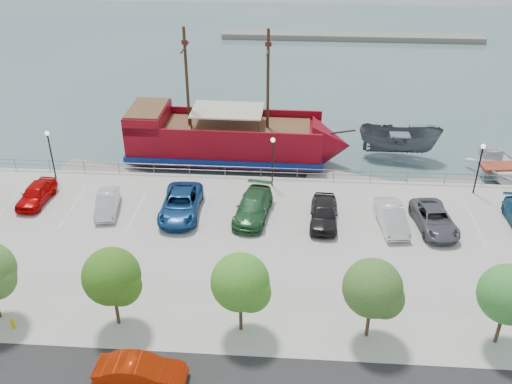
{
  "coord_description": "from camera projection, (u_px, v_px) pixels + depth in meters",
  "views": [
    {
      "loc": [
        1.53,
        -33.73,
        22.85
      ],
      "look_at": [
        -1.0,
        2.0,
        2.0
      ],
      "focal_mm": 40.0,
      "sensor_mm": 36.0,
      "label": 1
    }
  ],
  "objects": [
    {
      "name": "dock_east",
      "position": [
        445.0,
        185.0,
        48.12
      ],
      "size": [
        6.46,
        2.48,
        0.36
      ],
      "primitive_type": "cube",
      "rotation": [
        0.0,
        0.0,
        0.11
      ],
      "color": "gray",
      "rests_on": "ground"
    },
    {
      "name": "pirate_ship",
      "position": [
        242.0,
        141.0,
        51.07
      ],
      "size": [
        20.22,
        5.94,
        12.71
      ],
      "rotation": [
        0.0,
        0.0,
        -0.02
      ],
      "color": "maroon",
      "rests_on": "ground"
    },
    {
      "name": "tree_d",
      "position": [
        243.0,
        285.0,
        30.38
      ],
      "size": [
        3.3,
        3.2,
        5.0
      ],
      "color": "#473321",
      "rests_on": "sidewalk"
    },
    {
      "name": "lamp_post_mid",
      "position": [
        273.0,
        153.0,
        44.79
      ],
      "size": [
        0.36,
        0.36,
        4.28
      ],
      "color": "black",
      "rests_on": "land_slab"
    },
    {
      "name": "parked_car_c",
      "position": [
        181.0,
        204.0,
        42.21
      ],
      "size": [
        2.95,
        6.08,
        1.67
      ],
      "primitive_type": "imported",
      "rotation": [
        0.0,
        0.0,
        0.03
      ],
      "color": "navy",
      "rests_on": "land_slab"
    },
    {
      "name": "seawall_railing",
      "position": [
        273.0,
        173.0,
        47.12
      ],
      "size": [
        50.0,
        0.06,
        1.0
      ],
      "color": "slate",
      "rests_on": "land_slab"
    },
    {
      "name": "parked_car_a",
      "position": [
        36.0,
        194.0,
        43.72
      ],
      "size": [
        2.06,
        4.52,
        1.5
      ],
      "primitive_type": "imported",
      "rotation": [
        0.0,
        0.0,
        -0.07
      ],
      "color": "#BD0404",
      "rests_on": "land_slab"
    },
    {
      "name": "parked_car_e",
      "position": [
        324.0,
        213.0,
        41.18
      ],
      "size": [
        2.21,
        4.98,
        1.66
      ],
      "primitive_type": "imported",
      "rotation": [
        0.0,
        0.0,
        -0.05
      ],
      "color": "black",
      "rests_on": "land_slab"
    },
    {
      "name": "parked_car_f",
      "position": [
        392.0,
        217.0,
        40.78
      ],
      "size": [
        2.18,
        4.88,
        1.56
      ],
      "primitive_type": "imported",
      "rotation": [
        0.0,
        0.0,
        0.12
      ],
      "color": "silver",
      "rests_on": "land_slab"
    },
    {
      "name": "tree_e",
      "position": [
        375.0,
        291.0,
        29.95
      ],
      "size": [
        3.3,
        3.2,
        5.0
      ],
      "color": "#473321",
      "rests_on": "sidewalk"
    },
    {
      "name": "dock_mid",
      "position": [
        350.0,
        181.0,
        48.59
      ],
      "size": [
        7.55,
        4.29,
        0.42
      ],
      "primitive_type": "cube",
      "rotation": [
        0.0,
        0.0,
        -0.32
      ],
      "color": "gray",
      "rests_on": "ground"
    },
    {
      "name": "patrol_boat",
      "position": [
        399.0,
        143.0,
        52.33
      ],
      "size": [
        7.74,
        3.74,
        2.88
      ],
      "primitive_type": "imported",
      "rotation": [
        0.0,
        0.0,
        1.44
      ],
      "color": "#494F54",
      "rests_on": "ground"
    },
    {
      "name": "parked_car_g",
      "position": [
        434.0,
        219.0,
        40.63
      ],
      "size": [
        3.08,
        5.54,
        1.47
      ],
      "primitive_type": "imported",
      "rotation": [
        0.0,
        0.0,
        0.13
      ],
      "color": "#56575E",
      "rests_on": "land_slab"
    },
    {
      "name": "tree_c",
      "position": [
        114.0,
        279.0,
        30.8
      ],
      "size": [
        3.3,
        3.2,
        5.0
      ],
      "color": "#473321",
      "rests_on": "sidewalk"
    },
    {
      "name": "speedboat",
      "position": [
        504.0,
        170.0,
        49.18
      ],
      "size": [
        5.98,
        7.75,
        1.48
      ],
      "primitive_type": "imported",
      "rotation": [
        0.0,
        0.0,
        0.13
      ],
      "color": "white",
      "rests_on": "ground"
    },
    {
      "name": "far_shore",
      "position": [
        351.0,
        37.0,
        87.77
      ],
      "size": [
        40.0,
        3.0,
        0.8
      ],
      "primitive_type": "cube",
      "color": "gray",
      "rests_on": "ground"
    },
    {
      "name": "ground",
      "position": [
        268.0,
        242.0,
        41.17
      ],
      "size": [
        160.0,
        160.0,
        0.0
      ],
      "primitive_type": "plane",
      "color": "#405F5F"
    },
    {
      "name": "street_sedan",
      "position": [
        141.0,
        372.0,
        28.44
      ],
      "size": [
        4.61,
        1.65,
        1.51
      ],
      "primitive_type": "imported",
      "rotation": [
        0.0,
        0.0,
        1.56
      ],
      "color": "#B62204",
      "rests_on": "street"
    },
    {
      "name": "tree_f",
      "position": [
        512.0,
        297.0,
        29.52
      ],
      "size": [
        3.3,
        3.2,
        5.0
      ],
      "color": "#473321",
      "rests_on": "sidewalk"
    },
    {
      "name": "dock_west",
      "position": [
        103.0,
        173.0,
        49.9
      ],
      "size": [
        7.98,
        4.24,
        0.44
      ],
      "primitive_type": "cube",
      "rotation": [
        0.0,
        0.0,
        -0.28
      ],
      "color": "gray",
      "rests_on": "ground"
    },
    {
      "name": "sidewalk",
      "position": [
        259.0,
        330.0,
        32.04
      ],
      "size": [
        100.0,
        4.0,
        0.05
      ],
      "primitive_type": "cube",
      "color": "#B8B7A4",
      "rests_on": "land_slab"
    },
    {
      "name": "fire_hydrant",
      "position": [
        13.0,
        323.0,
        32.0
      ],
      "size": [
        0.25,
        0.25,
        0.71
      ],
      "rotation": [
        0.0,
        0.0,
        0.08
      ],
      "color": "gold",
      "rests_on": "sidewalk"
    },
    {
      "name": "lamp_post_right",
      "position": [
        480.0,
        160.0,
        43.81
      ],
      "size": [
        0.36,
        0.36,
        4.28
      ],
      "color": "black",
      "rests_on": "land_slab"
    },
    {
      "name": "parked_car_b",
      "position": [
        107.0,
        203.0,
        42.6
      ],
      "size": [
        2.15,
        4.4,
        1.39
      ],
      "primitive_type": "imported",
      "rotation": [
        0.0,
        0.0,
        0.17
      ],
      "color": "silver",
      "rests_on": "land_slab"
    },
    {
      "name": "parked_car_d",
      "position": [
        253.0,
        207.0,
        41.91
      ],
      "size": [
        3.03,
        5.87,
        1.63
      ],
      "primitive_type": "imported",
      "rotation": [
        0.0,
        0.0,
        -0.14
      ],
      "color": "#24562D",
      "rests_on": "land_slab"
    },
    {
      "name": "lamp_post_left",
      "position": [
        50.0,
        146.0,
        45.89
      ],
      "size": [
        0.36,
        0.36,
        4.28
      ],
      "color": "black",
      "rests_on": "land_slab"
    }
  ]
}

